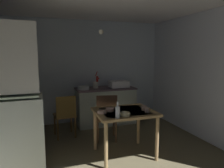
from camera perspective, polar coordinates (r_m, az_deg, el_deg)
ground_plane at (r=3.74m, az=-1.52°, el=-17.99°), size 4.84×4.84×0.00m
wall_back at (r=5.11m, az=-7.75°, el=3.35°), size 3.94×0.10×2.45m
wall_right at (r=4.40m, az=23.65°, el=1.96°), size 0.10×3.59×2.45m
hutch_cabinet at (r=3.28m, az=-26.42°, el=-4.56°), size 0.90×0.55×2.08m
counter_cabinet at (r=4.99m, az=-1.80°, el=-5.93°), size 1.38×0.64×0.86m
sink_basin at (r=5.00m, az=1.82°, el=0.02°), size 0.44×0.34×0.15m
hand_pump at (r=4.87m, az=-4.09°, el=0.86°), size 0.05×0.27×0.39m
mixing_bowl_counter at (r=4.72m, az=-7.85°, el=-1.05°), size 0.26×0.26×0.07m
stoneware_crock at (r=4.87m, az=-4.53°, el=-0.27°), size 0.13×0.13×0.15m
dining_table at (r=3.40m, az=3.44°, el=-9.12°), size 0.96×0.81×0.75m
chair_far_side at (r=3.98m, az=-1.56°, el=-8.94°), size 0.48×0.48×0.91m
chair_by_counter at (r=4.25m, az=-12.75°, el=-8.23°), size 0.43×0.43×0.86m
serving_bowl_wide at (r=3.24m, az=-2.77°, el=-7.69°), size 0.14×0.14×0.04m
soup_bowl_small at (r=3.34m, az=-0.60°, el=-7.00°), size 0.13×0.13×0.05m
sauce_dish at (r=3.09m, az=3.61°, el=-8.27°), size 0.14×0.14×0.06m
mug_tall at (r=3.32m, az=9.63°, el=-7.05°), size 0.07×0.07×0.08m
teacup_mint at (r=3.42m, az=8.79°, el=-6.56°), size 0.08×0.08×0.08m
glass_bottle at (r=2.97m, az=1.50°, el=-7.61°), size 0.06×0.06×0.24m
table_knife at (r=3.26m, az=1.97°, el=-7.86°), size 0.03×0.18×0.00m
teaspoon_near_bowl at (r=3.55m, az=-0.34°, el=-6.51°), size 0.11×0.13×0.00m
pendant_bulb at (r=3.67m, az=-3.01°, el=14.12°), size 0.08×0.08×0.08m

